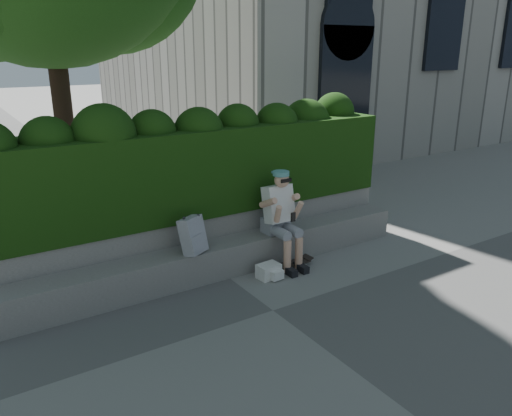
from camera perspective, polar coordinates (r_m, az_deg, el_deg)
ground at (r=6.10m, az=1.95°, el=-11.62°), size 80.00×80.00×0.00m
bench_ledge at (r=6.95m, az=-3.91°, el=-5.71°), size 6.00×0.45×0.45m
planter_wall at (r=7.28m, az=-5.75°, el=-3.36°), size 6.00×0.50×0.75m
hedge at (r=7.19m, az=-6.81°, el=4.46°), size 6.00×1.00×1.20m
person at (r=7.05m, az=2.86°, el=-0.77°), size 0.40×0.76×1.38m
skateboard at (r=7.12m, az=3.58°, el=-6.54°), size 0.75×0.21×0.08m
backpack_plaid at (r=6.50m, az=-7.23°, el=-3.12°), size 0.37×0.30×0.48m
backpack_ground at (r=6.85m, az=1.44°, el=-7.21°), size 0.32×0.24×0.20m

